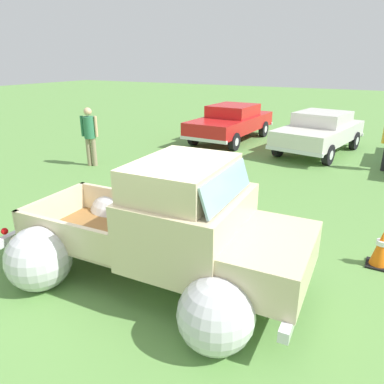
{
  "coord_description": "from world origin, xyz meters",
  "views": [
    {
      "loc": [
        2.92,
        -4.0,
        3.2
      ],
      "look_at": [
        0.0,
        1.3,
        0.98
      ],
      "focal_mm": 34.21,
      "sensor_mm": 36.0,
      "label": 1
    }
  ],
  "objects_px": {
    "show_car_0": "(231,121)",
    "spectator_2": "(90,133)",
    "show_car_1": "(320,131)",
    "vintage_pickup_truck": "(173,237)",
    "lane_cone_0": "(381,249)"
  },
  "relations": [
    {
      "from": "show_car_0",
      "to": "spectator_2",
      "type": "distance_m",
      "value": 6.04
    },
    {
      "from": "vintage_pickup_truck",
      "to": "show_car_0",
      "type": "relative_size",
      "value": 0.99
    },
    {
      "from": "spectator_2",
      "to": "lane_cone_0",
      "type": "relative_size",
      "value": 2.86
    },
    {
      "from": "show_car_0",
      "to": "spectator_2",
      "type": "xyz_separation_m",
      "value": [
        -2.36,
        -5.56,
        0.25
      ]
    },
    {
      "from": "show_car_1",
      "to": "vintage_pickup_truck",
      "type": "bearing_deg",
      "value": 8.51
    },
    {
      "from": "show_car_1",
      "to": "show_car_0",
      "type": "bearing_deg",
      "value": -86.03
    },
    {
      "from": "spectator_2",
      "to": "lane_cone_0",
      "type": "xyz_separation_m",
      "value": [
        8.3,
        -2.24,
        -0.73
      ]
    },
    {
      "from": "show_car_1",
      "to": "lane_cone_0",
      "type": "height_order",
      "value": "show_car_1"
    },
    {
      "from": "vintage_pickup_truck",
      "to": "show_car_1",
      "type": "height_order",
      "value": "vintage_pickup_truck"
    },
    {
      "from": "show_car_0",
      "to": "lane_cone_0",
      "type": "height_order",
      "value": "show_car_0"
    },
    {
      "from": "show_car_0",
      "to": "show_car_1",
      "type": "bearing_deg",
      "value": 86.08
    },
    {
      "from": "lane_cone_0",
      "to": "show_car_0",
      "type": "bearing_deg",
      "value": 127.31
    },
    {
      "from": "show_car_0",
      "to": "show_car_1",
      "type": "relative_size",
      "value": 1.05
    },
    {
      "from": "vintage_pickup_truck",
      "to": "spectator_2",
      "type": "relative_size",
      "value": 2.61
    },
    {
      "from": "vintage_pickup_truck",
      "to": "spectator_2",
      "type": "distance_m",
      "value": 7.04
    }
  ]
}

